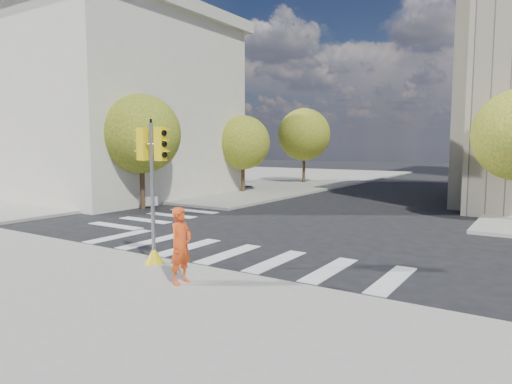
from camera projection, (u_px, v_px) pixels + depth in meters
ground at (264, 244)px, 16.74m from camera, size 160.00×160.00×0.00m
sidewalk_far_left at (233, 178)px, 49.25m from camera, size 28.00×40.00×0.15m
classical_building at (90, 106)px, 33.53m from camera, size 19.00×15.00×12.70m
tree_lw_near at (141, 134)px, 25.31m from camera, size 4.40×4.40×6.41m
tree_lw_mid at (243, 143)px, 33.71m from camera, size 4.00×4.00×5.77m
tree_lw_far at (304, 135)px, 42.00m from camera, size 4.80×4.80×6.95m
traffic_signal at (153, 204)px, 13.20m from camera, size 1.07×0.56×4.20m
photographer at (181, 245)px, 11.37m from camera, size 0.48×0.72×1.93m
planter_wall at (113, 199)px, 27.04m from camera, size 5.96×1.56×0.50m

